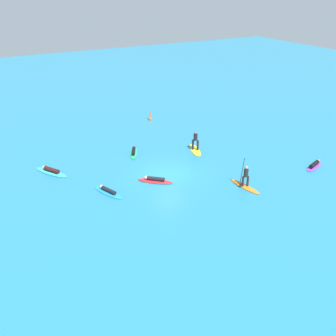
{
  "coord_description": "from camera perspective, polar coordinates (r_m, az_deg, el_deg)",
  "views": [
    {
      "loc": [
        -14.49,
        -25.82,
        14.12
      ],
      "look_at": [
        0.0,
        0.0,
        0.5
      ],
      "focal_mm": 44.87,
      "sensor_mm": 36.0,
      "label": 1
    }
  ],
  "objects": [
    {
      "name": "surfer_on_yellow_board",
      "position": [
        37.12,
        3.73,
        3.08
      ],
      "size": [
        1.7,
        3.01,
        1.76
      ],
      "rotation": [
        0.0,
        0.0,
        1.23
      ],
      "color": "yellow",
      "rests_on": "ground_plane"
    },
    {
      "name": "ground_plane",
      "position": [
        32.8,
        0.0,
        -0.79
      ],
      "size": [
        120.0,
        120.0,
        0.0
      ],
      "primitive_type": "plane",
      "color": "teal",
      "rests_on": "ground"
    },
    {
      "name": "marker_buoy",
      "position": [
        45.3,
        -2.43,
        6.73
      ],
      "size": [
        0.4,
        0.4,
        1.06
      ],
      "color": "#E55119",
      "rests_on": "ground_plane"
    },
    {
      "name": "surfer_on_orange_board",
      "position": [
        31.09,
        10.45,
        -1.76
      ],
      "size": [
        0.88,
        2.93,
        2.31
      ],
      "rotation": [
        0.0,
        0.0,
        1.67
      ],
      "color": "orange",
      "rests_on": "ground_plane"
    },
    {
      "name": "surfer_on_purple_board",
      "position": [
        35.94,
        19.25,
        0.39
      ],
      "size": [
        2.5,
        1.46,
        0.41
      ],
      "rotation": [
        0.0,
        0.0,
        0.36
      ],
      "color": "purple",
      "rests_on": "ground_plane"
    },
    {
      "name": "surfer_on_blue_board",
      "position": [
        30.24,
        -8.15,
        -3.14
      ],
      "size": [
        1.57,
        2.92,
        0.37
      ],
      "rotation": [
        0.0,
        0.0,
        1.9
      ],
      "color": "#1E8CD1",
      "rests_on": "ground_plane"
    },
    {
      "name": "surfer_on_green_board",
      "position": [
        36.64,
        -4.69,
        2.19
      ],
      "size": [
        1.77,
        2.65,
        0.39
      ],
      "rotation": [
        0.0,
        0.0,
        1.09
      ],
      "color": "#23B266",
      "rests_on": "ground_plane"
    },
    {
      "name": "surfer_on_teal_board",
      "position": [
        34.13,
        -15.58,
        -0.42
      ],
      "size": [
        2.22,
        3.2,
        0.46
      ],
      "rotation": [
        0.0,
        0.0,
        2.07
      ],
      "color": "#33C6CC",
      "rests_on": "ground_plane"
    },
    {
      "name": "surfer_on_red_board",
      "position": [
        31.53,
        -1.77,
        -1.66
      ],
      "size": [
        2.48,
        2.38,
        0.4
      ],
      "rotation": [
        0.0,
        0.0,
        2.39
      ],
      "color": "red",
      "rests_on": "ground_plane"
    }
  ]
}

